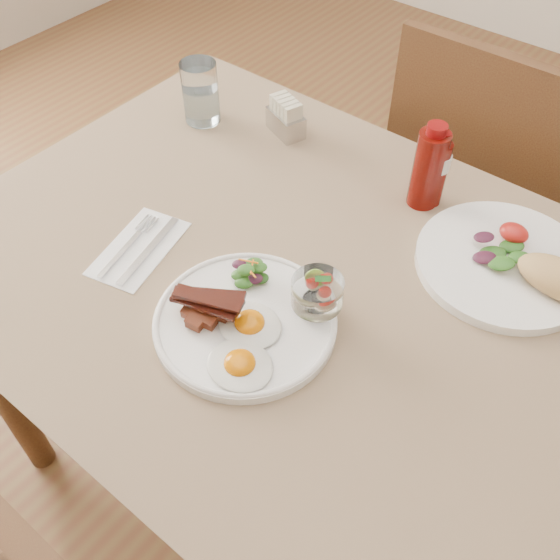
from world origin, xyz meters
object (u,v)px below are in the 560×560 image
Objects in this scene: main_plate at (245,322)px; hot_sauce_bottle at (437,170)px; table at (324,325)px; sugar_caddy at (286,118)px; second_plate at (518,266)px; water_glass at (201,96)px; ketchup_bottle at (429,168)px; chair_far at (480,191)px; fruit_cup at (317,293)px.

main_plate is 0.44m from hot_sauce_bottle.
sugar_caddy is (-0.32, 0.30, 0.12)m from table.
main_plate is 0.45m from second_plate.
table is at bearing -93.78° from hot_sauce_bottle.
table is 0.56m from water_glass.
table is 8.07× the size of ketchup_bottle.
chair_far is 6.22× the size of hot_sauce_bottle.
main_plate is 0.57m from water_glass.
chair_far is at bearing 91.43° from fruit_cup.
ketchup_bottle is (-0.21, 0.06, 0.06)m from second_plate.
hot_sauce_bottle is 1.57× the size of sugar_caddy.
fruit_cup is at bearing -88.57° from chair_far.
second_plate is 0.23m from ketchup_bottle.
ketchup_bottle is (0.07, 0.42, 0.07)m from main_plate.
water_glass reaches higher than fruit_cup.
second_plate is (0.22, 0.22, 0.11)m from table.
main_plate is at bearing -98.84° from ketchup_bottle.
ketchup_bottle is 1.73× the size of sugar_caddy.
sugar_caddy reaches higher than main_plate.
main_plate is (-0.06, -0.13, 0.10)m from table.
sugar_caddy is 0.18m from water_glass.
hot_sauce_bottle is (0.02, 0.30, 0.16)m from table.
main_plate is (-0.06, -0.80, 0.24)m from chair_far.
table is at bearing 66.90° from main_plate.
chair_far reaches higher than hot_sauce_bottle.
chair_far reaches higher than second_plate.
second_plate is 0.71m from water_glass.
ketchup_bottle is (0.01, 0.29, 0.17)m from table.
fruit_cup is 0.83× the size of sugar_caddy.
ketchup_bottle is at bearing 91.64° from fruit_cup.
table is 4.75× the size of main_plate.
hot_sauce_bottle reaches higher than table.
hot_sauce_bottle reaches higher than second_plate.
main_plate is 1.70× the size of ketchup_bottle.
main_plate is 0.12m from fruit_cup.
fruit_cup reaches higher than sugar_caddy.
water_glass is (-0.49, 0.23, 0.14)m from table.
ketchup_bottle reaches higher than main_plate.
ketchup_bottle reaches higher than second_plate.
water_glass is at bearing -172.56° from hot_sauce_bottle.
chair_far is 5.64× the size of ketchup_bottle.
water_glass is at bearing 150.58° from fruit_cup.
hot_sauce_bottle reaches higher than fruit_cup.
chair_far is 0.77m from fruit_cup.
hot_sauce_bottle reaches higher than water_glass.
fruit_cup is 0.48× the size of ketchup_bottle.
hot_sauce_bottle is at bearing 89.74° from fruit_cup.
chair_far is (0.00, 0.66, -0.14)m from table.
table is at bearing -134.51° from second_plate.
ketchup_bottle is 1.29× the size of water_glass.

